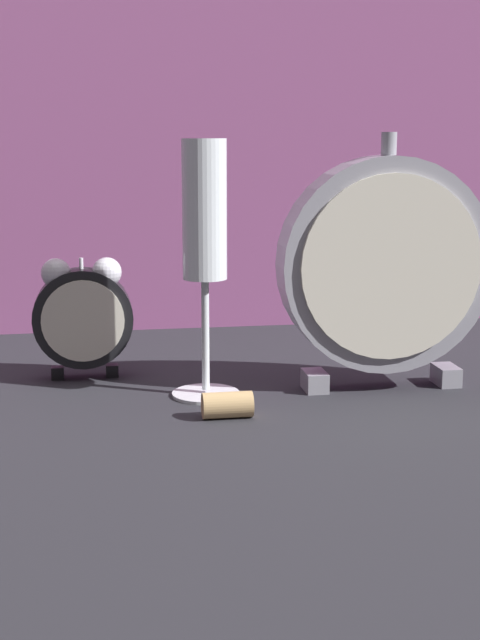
{
  "coord_description": "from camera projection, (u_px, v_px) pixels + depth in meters",
  "views": [
    {
      "loc": [
        -0.13,
        -0.74,
        0.23
      ],
      "look_at": [
        0.0,
        0.08,
        0.06
      ],
      "focal_mm": 50.0,
      "sensor_mm": 36.0,
      "label": 1
    }
  ],
  "objects": [
    {
      "name": "fabric_backdrop_drape",
      "position": [
        206.0,
        12.0,
        1.03
      ],
      "size": [
        1.45,
        0.01,
        0.74
      ],
      "primitive_type": "cube",
      "color": "#8E4C7F",
      "rests_on": "ground_plane"
    },
    {
      "name": "ground_plane",
      "position": [
        255.0,
        402.0,
        0.79
      ],
      "size": [
        4.0,
        4.0,
        0.0
      ],
      "primitive_type": "plane",
      "color": "#232328"
    },
    {
      "name": "champagne_flute",
      "position": [
        205.0,
        233.0,
        0.78
      ],
      "size": [
        0.06,
        0.06,
        0.23
      ],
      "color": "silver",
      "rests_on": "ground_plane"
    },
    {
      "name": "alarm_clock_twin_bell",
      "position": [
        83.0,
        312.0,
        0.85
      ],
      "size": [
        0.1,
        0.03,
        0.12
      ],
      "color": "black",
      "rests_on": "ground_plane"
    },
    {
      "name": "wine_cork",
      "position": [
        227.0,
        405.0,
        0.74
      ],
      "size": [
        0.04,
        0.02,
        0.02
      ],
      "primitive_type": "cylinder",
      "rotation": [
        0.0,
        1.57,
        0.0
      ],
      "color": "tan",
      "rests_on": "ground_plane"
    },
    {
      "name": "mantel_clock_silver",
      "position": [
        385.0,
        266.0,
        0.81
      ],
      "size": [
        0.2,
        0.04,
        0.23
      ],
      "color": "gray",
      "rests_on": "ground_plane"
    }
  ]
}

